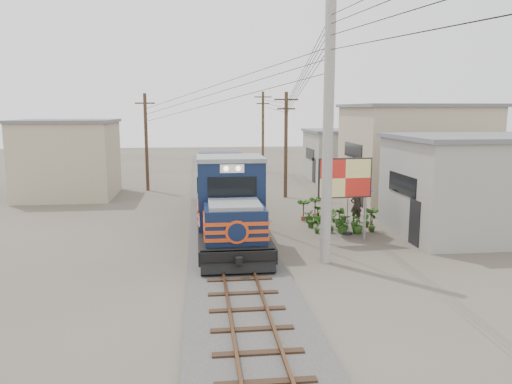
{
  "coord_description": "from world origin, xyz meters",
  "views": [
    {
      "loc": [
        -1.34,
        -18.72,
        5.87
      ],
      "look_at": [
        1.24,
        3.21,
        2.2
      ],
      "focal_mm": 35.0,
      "sensor_mm": 36.0,
      "label": 1
    }
  ],
  "objects": [
    {
      "name": "wooden_pole_left",
      "position": [
        -5.0,
        18.0,
        3.68
      ],
      "size": [
        1.6,
        0.24,
        7.0
      ],
      "color": "#4C3826",
      "rests_on": "ground"
    },
    {
      "name": "utility_pole_main",
      "position": [
        3.5,
        -0.5,
        5.0
      ],
      "size": [
        0.4,
        0.4,
        10.0
      ],
      "color": "#9E9B93",
      "rests_on": "ground"
    },
    {
      "name": "locomotive",
      "position": [
        0.0,
        5.5,
        1.67
      ],
      "size": [
        2.81,
        15.27,
        3.79
      ],
      "color": "black",
      "rests_on": "ground"
    },
    {
      "name": "market_umbrella",
      "position": [
        5.65,
        3.7,
        2.38
      ],
      "size": [
        3.02,
        3.02,
        2.7
      ],
      "rotation": [
        0.0,
        0.0,
        -0.27
      ],
      "color": "black",
      "rests_on": "ground"
    },
    {
      "name": "shophouse_front",
      "position": [
        11.5,
        3.0,
        2.36
      ],
      "size": [
        7.35,
        6.3,
        4.7
      ],
      "color": "gray",
      "rests_on": "ground"
    },
    {
      "name": "wooden_pole_mid",
      "position": [
        4.5,
        14.0,
        3.68
      ],
      "size": [
        1.6,
        0.24,
        7.0
      ],
      "color": "#4C3826",
      "rests_on": "ground"
    },
    {
      "name": "ground",
      "position": [
        0.0,
        0.0,
        0.0
      ],
      "size": [
        120.0,
        120.0,
        0.0
      ],
      "primitive_type": "plane",
      "color": "#473F35",
      "rests_on": "ground"
    },
    {
      "name": "shophouse_back",
      "position": [
        11.0,
        22.0,
        2.11
      ],
      "size": [
        6.3,
        6.3,
        4.2
      ],
      "color": "gray",
      "rests_on": "ground"
    },
    {
      "name": "plant_nursery",
      "position": [
        5.44,
        4.81,
        0.44
      ],
      "size": [
        3.32,
        3.36,
        1.01
      ],
      "color": "#264E16",
      "rests_on": "ground"
    },
    {
      "name": "vendor",
      "position": [
        6.91,
        6.25,
        0.86
      ],
      "size": [
        0.64,
        0.44,
        1.72
      ],
      "primitive_type": "imported",
      "rotation": [
        0.0,
        0.0,
        3.18
      ],
      "color": "black",
      "rests_on": "ground"
    },
    {
      "name": "ballast",
      "position": [
        0.0,
        10.0,
        0.08
      ],
      "size": [
        3.6,
        70.0,
        0.16
      ],
      "primitive_type": "cube",
      "color": "#595651",
      "rests_on": "ground"
    },
    {
      "name": "shophouse_left",
      "position": [
        -10.0,
        16.0,
        2.61
      ],
      "size": [
        6.3,
        6.3,
        5.2
      ],
      "color": "tan",
      "rests_on": "ground"
    },
    {
      "name": "shophouse_mid",
      "position": [
        12.5,
        12.0,
        3.11
      ],
      "size": [
        8.4,
        7.35,
        6.2
      ],
      "color": "tan",
      "rests_on": "ground"
    },
    {
      "name": "billboard",
      "position": [
        5.09,
        2.42,
        2.79
      ],
      "size": [
        2.44,
        0.27,
        3.77
      ],
      "rotation": [
        0.0,
        0.0,
        0.06
      ],
      "color": "#99999E",
      "rests_on": "ground"
    },
    {
      "name": "track",
      "position": [
        0.0,
        10.0,
        0.26
      ],
      "size": [
        1.15,
        70.0,
        0.12
      ],
      "color": "#51331E",
      "rests_on": "ground"
    },
    {
      "name": "power_lines",
      "position": [
        -0.14,
        8.49,
        7.56
      ],
      "size": [
        9.65,
        19.0,
        3.3
      ],
      "color": "black",
      "rests_on": "ground"
    },
    {
      "name": "wooden_pole_far",
      "position": [
        4.8,
        28.0,
        3.93
      ],
      "size": [
        1.6,
        0.24,
        7.5
      ],
      "color": "#4C3826",
      "rests_on": "ground"
    }
  ]
}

